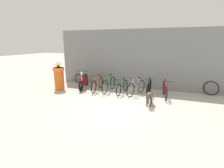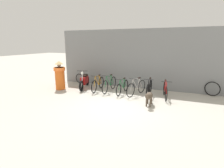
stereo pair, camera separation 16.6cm
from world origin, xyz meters
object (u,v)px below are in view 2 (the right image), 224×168
(bicycle_3, at_px, (136,88))
(stray_dog, at_px, (149,96))
(bicycle_0, at_px, (98,84))
(person_in_robes, at_px, (60,75))
(bicycle_4, at_px, (149,89))
(spare_tire_left, at_px, (79,78))
(motorcycle, at_px, (84,81))
(spare_tire_right, at_px, (212,89))
(bicycle_2, at_px, (122,87))
(bicycle_1, at_px, (109,84))
(bicycle_5, at_px, (165,91))

(bicycle_3, relative_size, stray_dog, 1.59)
(bicycle_0, height_order, person_in_robes, person_in_robes)
(bicycle_4, xyz_separation_m, spare_tire_left, (-4.71, 1.17, -0.07))
(person_in_robes, bearing_deg, bicycle_0, 158.51)
(motorcycle, xyz_separation_m, spare_tire_right, (6.56, 1.05, -0.06))
(bicycle_4, bearing_deg, bicycle_2, -88.73)
(bicycle_2, distance_m, person_in_robes, 3.57)
(spare_tire_right, bearing_deg, bicycle_1, -167.33)
(bicycle_3, distance_m, stray_dog, 1.59)
(motorcycle, xyz_separation_m, stray_dog, (3.95, -1.50, -0.01))
(bicycle_2, height_order, stray_dog, bicycle_2)
(bicycle_4, distance_m, motorcycle, 3.70)
(bicycle_2, xyz_separation_m, motorcycle, (-2.36, 0.18, 0.09))
(bicycle_4, xyz_separation_m, motorcycle, (-3.70, 0.10, 0.05))
(bicycle_3, distance_m, bicycle_5, 1.38)
(stray_dog, xyz_separation_m, spare_tire_right, (2.61, 2.55, -0.06))
(bicycle_4, relative_size, spare_tire_left, 2.83)
(bicycle_5, bearing_deg, bicycle_1, -102.24)
(stray_dog, bearing_deg, bicycle_2, -131.48)
(bicycle_0, relative_size, stray_dog, 1.66)
(motorcycle, distance_m, spare_tire_right, 6.64)
(bicycle_0, distance_m, bicycle_5, 3.53)
(bicycle_1, bearing_deg, spare_tire_left, -112.63)
(stray_dog, relative_size, person_in_robes, 0.65)
(spare_tire_left, bearing_deg, bicycle_1, -23.69)
(bicycle_0, bearing_deg, bicycle_4, 87.06)
(bicycle_4, height_order, bicycle_5, bicycle_4)
(bicycle_1, distance_m, bicycle_5, 2.89)
(bicycle_0, relative_size, bicycle_4, 0.99)
(bicycle_4, relative_size, spare_tire_right, 2.38)
(bicycle_4, bearing_deg, motorcycle, -93.73)
(bicycle_0, height_order, bicycle_5, same)
(motorcycle, xyz_separation_m, person_in_robes, (-1.15, -0.68, 0.36))
(bicycle_2, bearing_deg, bicycle_5, 93.40)
(bicycle_3, xyz_separation_m, spare_tire_left, (-4.10, 1.24, -0.07))
(motorcycle, bearing_deg, spare_tire_left, -152.48)
(bicycle_3, bearing_deg, bicycle_1, -76.06)
(spare_tire_left, bearing_deg, motorcycle, -46.41)
(stray_dog, height_order, spare_tire_left, stray_dog)
(bicycle_3, bearing_deg, stray_dog, 50.99)
(bicycle_2, bearing_deg, bicycle_1, -95.60)
(bicycle_3, height_order, spare_tire_right, bicycle_3)
(bicycle_1, distance_m, person_in_robes, 2.83)
(bicycle_3, relative_size, motorcycle, 0.86)
(bicycle_1, xyz_separation_m, spare_tire_left, (-2.59, 1.14, -0.08))
(bicycle_0, height_order, spare_tire_left, bicycle_0)
(bicycle_0, distance_m, bicycle_4, 2.77)
(bicycle_2, xyz_separation_m, bicycle_5, (2.11, 0.03, 0.03))
(bicycle_1, height_order, bicycle_4, bicycle_1)
(bicycle_0, bearing_deg, bicycle_1, 92.87)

